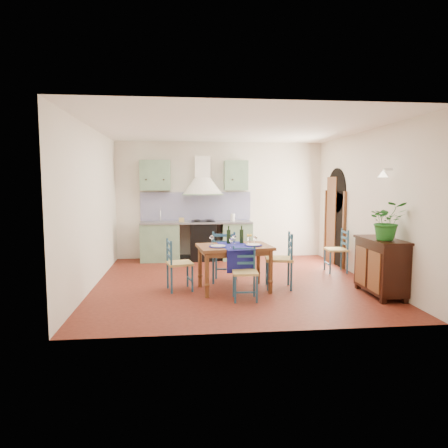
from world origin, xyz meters
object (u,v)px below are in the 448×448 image
(dining_table, at_px, (235,251))
(sideboard, at_px, (381,265))
(potted_plant, at_px, (387,221))
(chair_near, at_px, (245,273))

(dining_table, height_order, sideboard, dining_table)
(dining_table, xyz_separation_m, sideboard, (2.32, -0.56, -0.17))
(potted_plant, bearing_deg, dining_table, 162.06)
(dining_table, bearing_deg, sideboard, -13.62)
(dining_table, distance_m, chair_near, 0.61)
(chair_near, bearing_deg, potted_plant, -4.98)
(chair_near, relative_size, sideboard, 0.79)
(dining_table, bearing_deg, chair_near, -80.72)
(chair_near, height_order, potted_plant, potted_plant)
(chair_near, bearing_deg, sideboard, -0.25)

